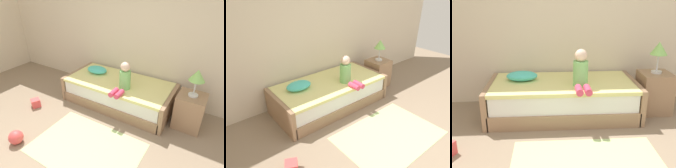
# 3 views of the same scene
# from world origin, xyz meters

# --- Properties ---
(ground_plane) EXTENTS (9.20, 9.20, 0.00)m
(ground_plane) POSITION_xyz_m (0.00, 0.00, 0.00)
(ground_plane) COLOR gray
(wall_rear) EXTENTS (7.20, 0.10, 2.90)m
(wall_rear) POSITION_xyz_m (0.00, 2.60, 1.45)
(wall_rear) COLOR beige
(wall_rear) RESTS_ON ground
(bed) EXTENTS (2.11, 1.00, 0.50)m
(bed) POSITION_xyz_m (-0.08, 2.00, 0.25)
(bed) COLOR #997556
(bed) RESTS_ON ground
(nightstand) EXTENTS (0.44, 0.44, 0.60)m
(nightstand) POSITION_xyz_m (1.27, 2.01, 0.30)
(nightstand) COLOR #997556
(nightstand) RESTS_ON ground
(table_lamp) EXTENTS (0.24, 0.24, 0.45)m
(table_lamp) POSITION_xyz_m (1.27, 2.01, 0.94)
(table_lamp) COLOR silver
(table_lamp) RESTS_ON nightstand
(child_figure) EXTENTS (0.20, 0.51, 0.50)m
(child_figure) POSITION_xyz_m (0.14, 1.77, 0.70)
(child_figure) COLOR #7FC672
(child_figure) RESTS_ON bed
(pillow) EXTENTS (0.44, 0.30, 0.13)m
(pillow) POSITION_xyz_m (-0.66, 2.10, 0.56)
(pillow) COLOR #4CCCBC
(pillow) RESTS_ON bed
(area_rug) EXTENTS (1.60, 1.10, 0.01)m
(area_rug) POSITION_xyz_m (0.10, 0.70, 0.00)
(area_rug) COLOR #B2D189
(area_rug) RESTS_ON ground
(toy_block) EXTENTS (0.21, 0.21, 0.16)m
(toy_block) POSITION_xyz_m (-1.42, 1.03, 0.08)
(toy_block) COLOR #E54C4C
(toy_block) RESTS_ON ground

